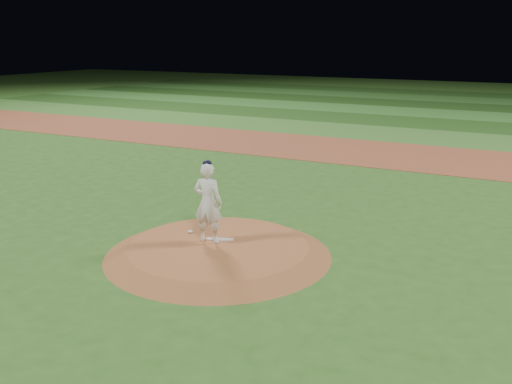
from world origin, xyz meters
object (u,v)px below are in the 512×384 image
at_px(pitching_rubber, 220,239).
at_px(rosin_bag, 190,231).
at_px(pitchers_mound, 218,250).
at_px(pitcher_on_mound, 208,203).

bearing_deg(pitching_rubber, rosin_bag, 152.74).
bearing_deg(pitchers_mound, pitcher_on_mound, 164.29).
bearing_deg(rosin_bag, pitchers_mound, -21.81).
relative_size(pitching_rubber, pitcher_on_mound, 0.32).
distance_m(pitchers_mound, rosin_bag, 1.19).
height_order(pitching_rubber, pitcher_on_mound, pitcher_on_mound).
bearing_deg(rosin_bag, pitcher_on_mound, -24.17).
xyz_separation_m(rosin_bag, pitcher_on_mound, (0.78, -0.35, 0.98)).
distance_m(pitching_rubber, rosin_bag, 0.96).
relative_size(pitchers_mound, pitcher_on_mound, 2.67).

